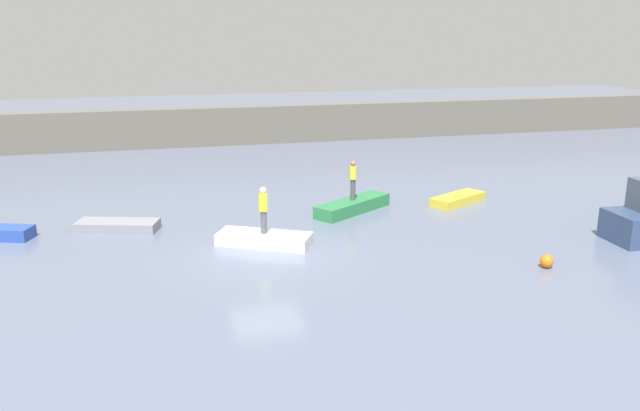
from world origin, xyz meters
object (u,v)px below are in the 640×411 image
(rowboat_green, at_px, (353,206))
(mooring_buoy, at_px, (547,261))
(rowboat_yellow, at_px, (458,199))
(rowboat_white, at_px, (264,239))
(rowboat_grey, at_px, (118,226))
(person_hiviz_shirt, at_px, (263,207))
(person_yellow_shirt, at_px, (353,178))

(rowboat_green, bearing_deg, mooring_buoy, -96.58)
(rowboat_yellow, bearing_deg, rowboat_white, 172.57)
(rowboat_grey, xyz_separation_m, rowboat_yellow, (14.90, 0.33, 0.00))
(person_hiviz_shirt, bearing_deg, rowboat_yellow, 20.45)
(rowboat_green, height_order, mooring_buoy, rowboat_green)
(person_hiviz_shirt, relative_size, mooring_buoy, 3.85)
(rowboat_green, relative_size, person_hiviz_shirt, 2.28)
(rowboat_yellow, xyz_separation_m, person_hiviz_shirt, (-9.62, -3.59, 1.23))
(rowboat_grey, distance_m, rowboat_green, 9.80)
(rowboat_yellow, xyz_separation_m, mooring_buoy, (-0.96, -8.38, 0.04))
(mooring_buoy, bearing_deg, rowboat_white, 151.05)
(rowboat_white, bearing_deg, mooring_buoy, -0.08)
(person_yellow_shirt, bearing_deg, mooring_buoy, -63.21)
(rowboat_yellow, bearing_deg, person_hiviz_shirt, 172.57)
(rowboat_grey, distance_m, person_yellow_shirt, 9.88)
(rowboat_grey, xyz_separation_m, person_hiviz_shirt, (5.28, -3.26, 1.23))
(rowboat_yellow, relative_size, mooring_buoy, 6.34)
(rowboat_white, distance_m, person_yellow_shirt, 5.81)
(rowboat_grey, relative_size, mooring_buoy, 6.90)
(person_hiviz_shirt, height_order, mooring_buoy, person_hiviz_shirt)
(rowboat_green, bearing_deg, rowboat_white, -176.22)
(rowboat_yellow, relative_size, person_yellow_shirt, 1.69)
(person_hiviz_shirt, bearing_deg, rowboat_grey, 148.32)
(rowboat_white, bearing_deg, rowboat_green, 66.02)
(rowboat_grey, distance_m, person_hiviz_shirt, 6.33)
(person_yellow_shirt, distance_m, mooring_buoy, 9.29)
(rowboat_grey, bearing_deg, rowboat_green, 18.38)
(mooring_buoy, bearing_deg, rowboat_green, 116.79)
(person_hiviz_shirt, xyz_separation_m, mooring_buoy, (8.67, -4.79, -1.19))
(rowboat_grey, height_order, rowboat_green, rowboat_green)
(rowboat_yellow, bearing_deg, person_yellow_shirt, 153.99)
(rowboat_yellow, xyz_separation_m, person_yellow_shirt, (-5.10, -0.17, 1.30))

